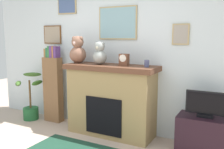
# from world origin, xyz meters

# --- Properties ---
(back_wall) EXTENTS (5.20, 0.15, 2.60)m
(back_wall) POSITION_xyz_m (-0.00, 2.00, 1.31)
(back_wall) COLOR silver
(back_wall) RESTS_ON ground_plane
(fireplace) EXTENTS (1.51, 0.57, 1.15)m
(fireplace) POSITION_xyz_m (0.15, 1.68, 0.58)
(fireplace) COLOR #987C4E
(fireplace) RESTS_ON ground_plane
(bookshelf) EXTENTS (0.35, 0.16, 1.42)m
(bookshelf) POSITION_xyz_m (-1.11, 1.74, 0.67)
(bookshelf) COLOR brown
(bookshelf) RESTS_ON ground_plane
(potted_plant) EXTENTS (0.56, 0.60, 0.89)m
(potted_plant) POSITION_xyz_m (-1.58, 1.61, 0.32)
(potted_plant) COLOR #1E592D
(potted_plant) RESTS_ON ground_plane
(tv_stand) EXTENTS (0.71, 0.40, 0.53)m
(tv_stand) POSITION_xyz_m (1.61, 1.64, 0.26)
(tv_stand) COLOR black
(tv_stand) RESTS_ON ground_plane
(television) EXTENTS (0.52, 0.14, 0.35)m
(television) POSITION_xyz_m (1.61, 1.64, 0.69)
(television) COLOR black
(television) RESTS_ON tv_stand
(candle_jar) EXTENTS (0.07, 0.07, 0.11)m
(candle_jar) POSITION_xyz_m (0.76, 1.66, 1.20)
(candle_jar) COLOR #4C517A
(candle_jar) RESTS_ON fireplace
(mantel_clock) EXTENTS (0.14, 0.10, 0.18)m
(mantel_clock) POSITION_xyz_m (0.39, 1.66, 1.24)
(mantel_clock) COLOR brown
(mantel_clock) RESTS_ON fireplace
(teddy_bear_cream) EXTENTS (0.28, 0.28, 0.46)m
(teddy_bear_cream) POSITION_xyz_m (-0.48, 1.66, 1.35)
(teddy_bear_cream) COLOR #855C49
(teddy_bear_cream) RESTS_ON fireplace
(teddy_bear_tan) EXTENTS (0.23, 0.23, 0.37)m
(teddy_bear_tan) POSITION_xyz_m (-0.04, 1.66, 1.31)
(teddy_bear_tan) COLOR #959A95
(teddy_bear_tan) RESTS_ON fireplace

